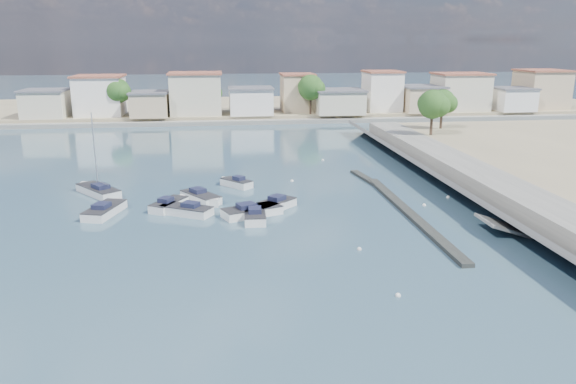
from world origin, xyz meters
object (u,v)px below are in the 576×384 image
object	(u,v)px
motorboat_g	(202,198)
motorboat_a	(255,215)
motorboat_e	(106,210)
motorboat_h	(255,211)
motorboat_c	(184,210)
motorboat_d	(272,206)
motorboat_f	(235,183)
motorboat_b	(170,204)
sailboat	(97,190)

from	to	relation	value
motorboat_g	motorboat_a	bearing A→B (deg)	-51.69
motorboat_e	motorboat_g	size ratio (longest dim) A/B	1.14
motorboat_g	motorboat_h	world-z (taller)	same
motorboat_g	motorboat_c	bearing A→B (deg)	-111.47
motorboat_c	motorboat_e	distance (m)	7.45
motorboat_e	motorboat_g	distance (m)	9.49
motorboat_d	motorboat_f	world-z (taller)	same
motorboat_e	motorboat_b	bearing A→B (deg)	10.51
motorboat_a	motorboat_c	xyz separation A→B (m)	(-6.60, 2.17, 0.00)
motorboat_c	motorboat_f	distance (m)	11.23
motorboat_g	motorboat_b	bearing A→B (deg)	-147.60
motorboat_a	motorboat_f	size ratio (longest dim) A/B	1.39
sailboat	motorboat_f	bearing A→B (deg)	5.51
motorboat_d	motorboat_h	world-z (taller)	same
motorboat_h	sailboat	bearing A→B (deg)	149.51
motorboat_e	motorboat_f	world-z (taller)	same
motorboat_b	motorboat_e	xyz separation A→B (m)	(-5.94, -1.10, 0.00)
motorboat_a	motorboat_d	size ratio (longest dim) A/B	1.12
motorboat_h	motorboat_e	bearing A→B (deg)	171.11
motorboat_f	motorboat_g	xyz separation A→B (m)	(-3.57, -5.83, 0.00)
motorboat_d	motorboat_e	xyz separation A→B (m)	(-15.84, 0.72, 0.00)
motorboat_c	motorboat_h	xyz separation A→B (m)	(6.69, -1.11, -0.00)
motorboat_d	motorboat_h	distance (m)	2.31
motorboat_b	motorboat_c	size ratio (longest dim) A/B	0.89
motorboat_a	motorboat_d	distance (m)	3.15
motorboat_f	motorboat_g	distance (m)	6.84
motorboat_b	motorboat_g	world-z (taller)	same
motorboat_c	motorboat_h	size ratio (longest dim) A/B	0.86
motorboat_b	sailboat	size ratio (longest dim) A/B	0.53
motorboat_e	motorboat_f	size ratio (longest dim) A/B	1.54
motorboat_b	motorboat_f	size ratio (longest dim) A/B	1.21
motorboat_d	sailboat	size ratio (longest dim) A/B	0.54
motorboat_a	sailboat	distance (m)	19.47
motorboat_f	motorboat_h	size ratio (longest dim) A/B	0.63
motorboat_b	motorboat_h	world-z (taller)	same
motorboat_d	motorboat_c	bearing A→B (deg)	-177.53
motorboat_b	motorboat_a	bearing A→B (deg)	-28.48
motorboat_e	motorboat_f	xyz separation A→B (m)	(12.57, 8.87, -0.00)
motorboat_a	motorboat_g	world-z (taller)	same
motorboat_a	motorboat_f	world-z (taller)	same
motorboat_a	sailboat	world-z (taller)	sailboat
motorboat_a	motorboat_e	size ratio (longest dim) A/B	0.90
motorboat_c	motorboat_e	xyz separation A→B (m)	(-7.37, 1.08, -0.00)
motorboat_b	sailboat	xyz separation A→B (m)	(-8.24, 6.33, 0.03)
motorboat_e	motorboat_f	distance (m)	15.38
motorboat_b	motorboat_e	size ratio (longest dim) A/B	0.78
motorboat_f	motorboat_h	distance (m)	11.17
motorboat_e	motorboat_g	bearing A→B (deg)	18.69
motorboat_b	motorboat_f	xyz separation A→B (m)	(6.63, 7.77, 0.00)
motorboat_d	motorboat_f	bearing A→B (deg)	108.84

